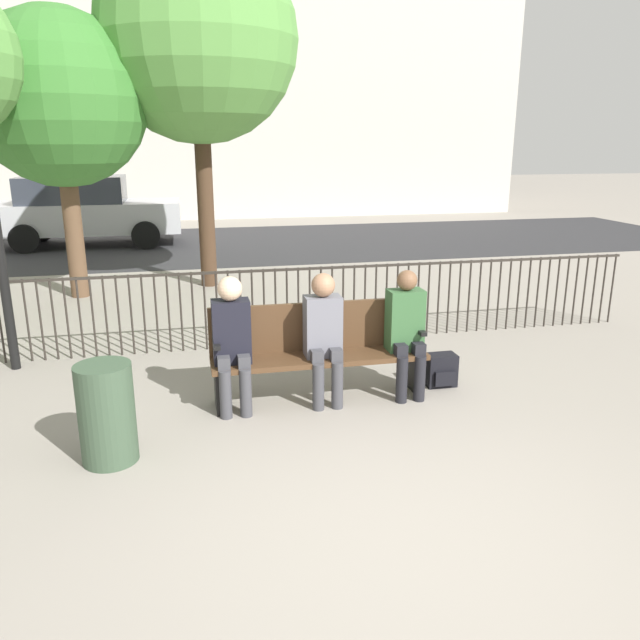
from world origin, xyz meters
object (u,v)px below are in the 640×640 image
object	(u,v)px
seated_person_0	(232,337)
parked_car_0	(85,210)
tree_2	(59,100)
seated_person_2	(406,327)
tree_0	(197,41)
seated_person_1	(324,331)
backpack	(441,370)
park_bench	(318,348)
trash_bin	(107,413)

from	to	relation	value
seated_person_0	parked_car_0	world-z (taller)	parked_car_0
seated_person_0	tree_2	bearing A→B (deg)	112.50
seated_person_2	tree_0	distance (m)	6.43
seated_person_1	backpack	size ratio (longest dim) A/B	3.76
backpack	seated_person_1	bearing A→B (deg)	-173.80
seated_person_0	seated_person_2	distance (m)	1.66
backpack	tree_2	size ratio (longest dim) A/B	0.08
backpack	tree_0	xyz separation A→B (m)	(-2.08, 5.18, 3.75)
park_bench	backpack	world-z (taller)	park_bench
backpack	parked_car_0	size ratio (longest dim) A/B	0.08
park_bench	trash_bin	distance (m)	2.06
seated_person_1	seated_person_2	world-z (taller)	seated_person_1
seated_person_2	parked_car_0	xyz separation A→B (m)	(-4.28, 10.30, 0.16)
seated_person_2	tree_2	bearing A→B (deg)	126.86
trash_bin	parked_car_0	bearing A→B (deg)	98.17
seated_person_0	tree_0	world-z (taller)	tree_0
park_bench	seated_person_2	distance (m)	0.87
seated_person_1	backpack	xyz separation A→B (m)	(1.25, 0.14, -0.54)
seated_person_0	tree_0	bearing A→B (deg)	89.80
park_bench	parked_car_0	distance (m)	10.74
seated_person_0	tree_0	distance (m)	6.21
tree_0	trash_bin	bearing A→B (deg)	-99.77
seated_person_2	backpack	size ratio (longest dim) A/B	3.74
parked_car_0	tree_2	bearing A→B (deg)	-83.95
seated_person_0	seated_person_2	bearing A→B (deg)	-0.03
seated_person_2	parked_car_0	size ratio (longest dim) A/B	0.30
park_bench	seated_person_1	bearing A→B (deg)	-78.84
seated_person_2	trash_bin	bearing A→B (deg)	-164.16
parked_car_0	park_bench	bearing A→B (deg)	-71.31
tree_0	parked_car_0	bearing A→B (deg)	117.89
backpack	tree_2	xyz separation A→B (m)	(-4.15, 4.81, 2.82)
seated_person_0	seated_person_2	size ratio (longest dim) A/B	1.01
park_bench	backpack	bearing A→B (deg)	0.32
parked_car_0	trash_bin	distance (m)	11.19
seated_person_0	parked_car_0	size ratio (longest dim) A/B	0.30
seated_person_1	park_bench	bearing A→B (deg)	101.16
seated_person_0	seated_person_2	world-z (taller)	seated_person_0
seated_person_1	tree_0	size ratio (longest dim) A/B	0.23
seated_person_2	trash_bin	xyz separation A→B (m)	(-2.69, -0.76, -0.29)
seated_person_2	trash_bin	size ratio (longest dim) A/B	1.57
seated_person_2	seated_person_1	bearing A→B (deg)	179.98
backpack	parked_car_0	xyz separation A→B (m)	(-4.72, 10.16, 0.68)
seated_person_0	trash_bin	world-z (taller)	seated_person_0
seated_person_2	tree_2	distance (m)	6.60
seated_person_1	seated_person_2	distance (m)	0.81
tree_2	trash_bin	xyz separation A→B (m)	(1.02, -5.71, -2.59)
seated_person_2	backpack	world-z (taller)	seated_person_2
seated_person_0	tree_2	xyz separation A→B (m)	(-2.05, 4.95, 2.28)
seated_person_1	seated_person_2	bearing A→B (deg)	-0.02
park_bench	tree_2	xyz separation A→B (m)	(-2.87, 4.82, 2.49)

